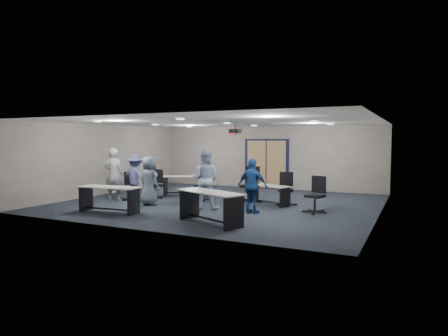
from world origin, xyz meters
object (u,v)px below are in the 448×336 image
at_px(table_back_left, 187,182).
at_px(person_back, 135,177).
at_px(chair_back_b, 203,184).
at_px(person_plaid, 149,181).
at_px(chair_loose_right, 315,195).
at_px(table_front_right, 210,202).
at_px(chair_loose_left, 130,186).
at_px(table_back_right, 268,191).
at_px(person_gray, 114,174).
at_px(chair_back_d, 286,189).
at_px(chair_back_c, 250,184).
at_px(person_navy, 252,186).
at_px(person_lightblue, 205,179).
at_px(table_front_left, 109,195).
at_px(chair_back_a, 154,184).

xyz_separation_m(table_back_left, person_back, (-1.04, -1.76, 0.29)).
height_order(chair_back_b, person_plaid, person_plaid).
distance_m(chair_loose_right, person_back, 6.29).
height_order(table_front_right, chair_loose_left, chair_loose_left).
relative_size(table_back_left, table_back_right, 1.15).
bearing_deg(person_gray, chair_back_b, -169.99).
bearing_deg(chair_back_d, person_back, 177.50).
xyz_separation_m(table_back_right, person_plaid, (-3.41, -1.84, 0.35)).
distance_m(chair_back_d, person_plaid, 4.42).
bearing_deg(person_plaid, chair_back_c, -131.69).
relative_size(chair_loose_left, chair_loose_right, 0.93).
bearing_deg(person_navy, table_front_right, 81.73).
height_order(chair_loose_left, person_gray, person_gray).
bearing_deg(chair_back_d, chair_loose_left, 179.21).
relative_size(chair_loose_left, person_gray, 0.54).
xyz_separation_m(table_back_left, person_plaid, (0.11, -2.50, 0.28)).
bearing_deg(person_lightblue, chair_loose_left, -17.80).
bearing_deg(table_front_right, person_navy, 98.64).
height_order(chair_back_b, chair_back_d, chair_back_b).
bearing_deg(chair_loose_left, chair_back_c, -21.69).
distance_m(table_front_left, chair_loose_left, 2.37).
bearing_deg(person_navy, table_back_left, -27.10).
bearing_deg(person_plaid, table_back_left, -76.53).
relative_size(table_front_right, chair_loose_right, 1.98).
bearing_deg(person_lightblue, table_back_left, -59.56).
xyz_separation_m(table_front_right, chair_back_c, (-0.43, 3.70, 0.05)).
bearing_deg(chair_back_d, chair_loose_right, -54.19).
bearing_deg(table_back_left, chair_loose_left, -140.60).
xyz_separation_m(table_front_right, person_gray, (-4.78, 1.90, 0.36)).
xyz_separation_m(table_back_right, chair_loose_left, (-4.63, -1.27, 0.05)).
bearing_deg(person_plaid, person_gray, 2.35).
distance_m(chair_back_c, person_plaid, 3.37).
relative_size(table_back_left, chair_loose_left, 1.92).
height_order(person_plaid, person_navy, same).
distance_m(table_back_left, chair_back_c, 2.82).
height_order(chair_back_c, person_plaid, person_plaid).
bearing_deg(person_lightblue, person_navy, 163.51).
bearing_deg(table_back_left, chair_back_c, -30.18).
distance_m(chair_back_a, person_lightblue, 2.87).
bearing_deg(person_plaid, person_navy, -168.04).
height_order(table_back_left, chair_back_d, chair_back_d).
distance_m(table_back_left, person_navy, 4.41).
height_order(table_back_right, chair_loose_left, chair_loose_left).
xyz_separation_m(table_front_left, person_plaid, (0.24, 1.59, 0.27)).
height_order(chair_loose_right, person_lightblue, person_lightblue).
bearing_deg(table_back_right, chair_loose_right, -3.56).
height_order(table_front_left, person_lightblue, person_lightblue).
bearing_deg(table_back_left, person_back, -141.42).
bearing_deg(chair_back_d, chair_back_a, 172.79).
height_order(table_front_right, table_back_left, table_back_left).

